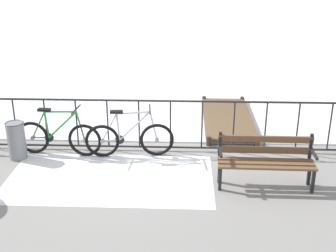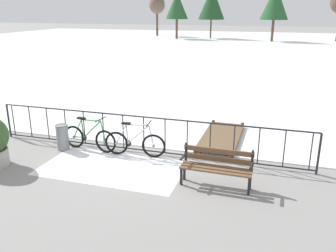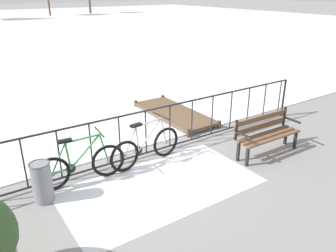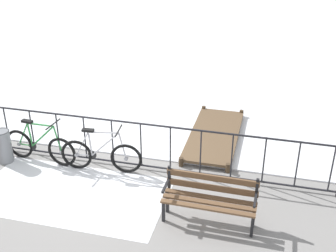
# 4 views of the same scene
# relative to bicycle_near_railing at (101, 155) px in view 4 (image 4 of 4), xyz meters

# --- Properties ---
(ground_plane) EXTENTS (160.00, 160.00, 0.00)m
(ground_plane) POSITION_rel_bicycle_near_railing_xyz_m (0.16, 0.27, -0.37)
(ground_plane) COLOR gray
(snow_patch) EXTENTS (3.61, 1.93, 0.01)m
(snow_patch) POSITION_rel_bicycle_near_railing_xyz_m (-0.24, -0.93, -0.36)
(snow_patch) COLOR white
(snow_patch) RESTS_ON ground
(railing_fence) EXTENTS (9.06, 0.06, 1.07)m
(railing_fence) POSITION_rel_bicycle_near_railing_xyz_m (0.16, 0.27, 0.19)
(railing_fence) COLOR #232328
(railing_fence) RESTS_ON ground
(bicycle_near_railing) EXTENTS (1.71, 0.52, 0.97)m
(bicycle_near_railing) POSITION_rel_bicycle_near_railing_xyz_m (0.00, 0.00, 0.00)
(bicycle_near_railing) COLOR black
(bicycle_near_railing) RESTS_ON ground
(bicycle_second) EXTENTS (1.71, 0.52, 0.97)m
(bicycle_second) POSITION_rel_bicycle_near_railing_xyz_m (-1.39, 0.02, 0.00)
(bicycle_second) COLOR black
(bicycle_second) RESTS_ON ground
(park_bench) EXTENTS (1.61, 0.50, 0.89)m
(park_bench) POSITION_rel_bicycle_near_railing_xyz_m (2.42, -1.04, 0.14)
(park_bench) COLOR brown
(park_bench) RESTS_ON ground
(trash_bin) EXTENTS (0.35, 0.35, 0.73)m
(trash_bin) POSITION_rel_bicycle_near_railing_xyz_m (-2.14, -0.17, 0.00)
(trash_bin) COLOR gray
(trash_bin) RESTS_ON ground
(wooden_dock) EXTENTS (1.10, 2.80, 0.20)m
(wooden_dock) POSITION_rel_bicycle_near_railing_xyz_m (2.05, 1.92, -0.25)
(wooden_dock) COLOR brown
(wooden_dock) RESTS_ON ground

